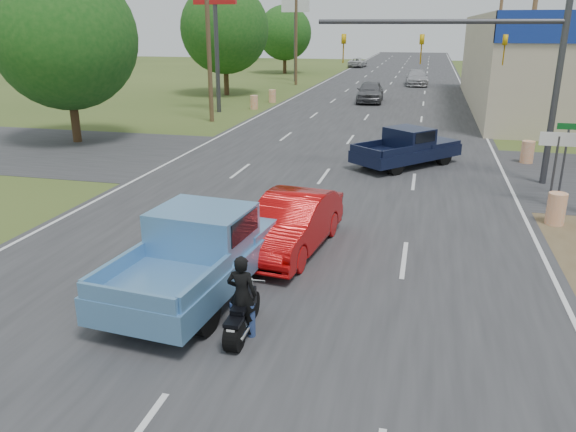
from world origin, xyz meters
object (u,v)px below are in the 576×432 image
(rider, at_px, (242,299))
(distant_car_silver, at_px, (417,78))
(blue_pickup, at_px, (204,248))
(motorcycle, at_px, (242,318))
(red_convertible, at_px, (291,224))
(navy_pickup, at_px, (409,147))
(distant_car_grey, at_px, (370,92))
(distant_car_white, at_px, (358,63))

(rider, distance_m, distant_car_silver, 51.10)
(distant_car_silver, bearing_deg, blue_pickup, -97.71)
(motorcycle, bearing_deg, red_convertible, 90.92)
(rider, height_order, blue_pickup, blue_pickup)
(red_convertible, xyz_separation_m, navy_pickup, (2.70, 10.75, 0.08))
(motorcycle, distance_m, blue_pickup, 2.54)
(blue_pickup, bearing_deg, distant_car_grey, 95.14)
(navy_pickup, bearing_deg, rider, -59.33)
(distant_car_silver, height_order, distant_car_white, distant_car_silver)
(motorcycle, xyz_separation_m, distant_car_white, (-7.16, 76.22, 0.25))
(rider, xyz_separation_m, distant_car_grey, (-1.27, 36.56, 0.03))
(navy_pickup, bearing_deg, distant_car_silver, 131.18)
(blue_pickup, xyz_separation_m, distant_car_white, (-5.62, 74.28, -0.32))
(rider, xyz_separation_m, blue_pickup, (-1.54, 1.91, 0.17))
(blue_pickup, distance_m, distant_car_grey, 34.65)
(blue_pickup, height_order, distant_car_grey, blue_pickup)
(distant_car_grey, bearing_deg, distant_car_white, 96.02)
(distant_car_white, bearing_deg, distant_car_grey, 102.25)
(motorcycle, distance_m, distant_car_white, 76.56)
(navy_pickup, bearing_deg, distant_car_grey, 140.54)
(motorcycle, relative_size, distant_car_white, 0.39)
(blue_pickup, relative_size, distant_car_silver, 1.14)
(motorcycle, xyz_separation_m, blue_pickup, (-1.54, 1.94, 0.56))
(blue_pickup, bearing_deg, rider, -45.56)
(red_convertible, bearing_deg, navy_pickup, 82.94)
(navy_pickup, bearing_deg, distant_car_white, 139.33)
(rider, height_order, navy_pickup, navy_pickup)
(distant_car_grey, relative_size, distant_car_white, 1.03)
(motorcycle, height_order, distant_car_white, distant_car_white)
(distant_car_silver, xyz_separation_m, distant_car_white, (-9.16, 25.12, -0.10))
(rider, height_order, distant_car_grey, distant_car_grey)
(red_convertible, relative_size, navy_pickup, 0.91)
(distant_car_grey, xyz_separation_m, distant_car_white, (-5.89, 39.63, -0.17))
(blue_pickup, height_order, navy_pickup, blue_pickup)
(red_convertible, height_order, distant_car_silver, distant_car_silver)
(blue_pickup, distance_m, navy_pickup, 14.06)
(red_convertible, bearing_deg, distant_car_grey, 99.11)
(rider, xyz_separation_m, distant_car_silver, (1.99, 51.06, -0.04))
(rider, bearing_deg, navy_pickup, -100.05)
(distant_car_grey, bearing_deg, red_convertible, -90.37)
(red_convertible, relative_size, distant_car_white, 0.97)
(red_convertible, distance_m, navy_pickup, 11.08)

